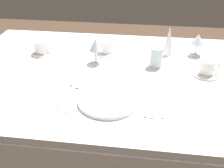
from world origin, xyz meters
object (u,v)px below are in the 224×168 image
object	(u,v)px
fork_outer	(73,96)
drink_tumbler	(156,57)
coffee_cup_far	(106,47)
wine_glass_left	(96,46)
napkin_folded	(169,41)
dinner_plate	(108,100)
fork_inner	(67,94)
spoon_dessert	(160,99)
coffee_cup_right	(42,47)
coffee_cup_left	(208,67)
wine_glass_centre	(198,40)
spoon_soup	(153,100)
dinner_knife	(146,102)

from	to	relation	value
fork_outer	drink_tumbler	bearing A→B (deg)	43.91
drink_tumbler	coffee_cup_far	bearing A→B (deg)	156.90
wine_glass_left	napkin_folded	distance (m)	0.44
dinner_plate	napkin_folded	xyz separation A→B (m)	(0.28, 0.54, 0.08)
fork_outer	wine_glass_left	distance (m)	0.37
fork_inner	spoon_dessert	bearing A→B (deg)	1.51
fork_outer	napkin_folded	world-z (taller)	napkin_folded
fork_inner	coffee_cup_right	world-z (taller)	coffee_cup_right
coffee_cup_left	napkin_folded	size ratio (longest dim) A/B	0.56
coffee_cup_left	wine_glass_left	bearing A→B (deg)	173.81
fork_outer	drink_tumbler	xyz separation A→B (m)	(0.37, 0.36, 0.05)
dinner_plate	spoon_dessert	distance (m)	0.23
wine_glass_centre	drink_tumbler	size ratio (longest dim) A/B	1.19
dinner_plate	drink_tumbler	distance (m)	0.43
dinner_plate	spoon_soup	distance (m)	0.20
dinner_plate	fork_inner	distance (m)	0.20
dinner_plate	dinner_knife	world-z (taller)	dinner_plate
spoon_soup	napkin_folded	xyz separation A→B (m)	(0.08, 0.50, 0.09)
spoon_dessert	dinner_knife	bearing A→B (deg)	-156.60
fork_inner	coffee_cup_left	world-z (taller)	coffee_cup_left
dinner_plate	wine_glass_left	distance (m)	0.40
wine_glass_left	fork_inner	bearing A→B (deg)	-102.64
coffee_cup_far	fork_outer	bearing A→B (deg)	-98.97
coffee_cup_right	drink_tumbler	bearing A→B (deg)	-6.37
spoon_soup	coffee_cup_far	distance (m)	0.55
coffee_cup_far	dinner_plate	bearing A→B (deg)	-80.12
fork_inner	dinner_knife	bearing A→B (deg)	-2.52
fork_outer	fork_inner	bearing A→B (deg)	156.33
spoon_dessert	wine_glass_centre	xyz separation A→B (m)	(0.22, 0.51, 0.09)
coffee_cup_right	coffee_cup_far	bearing A→B (deg)	7.62
fork_outer	fork_inner	size ratio (longest dim) A/B	0.99
coffee_cup_right	coffee_cup_far	size ratio (longest dim) A/B	1.13
dinner_plate	coffee_cup_right	distance (m)	0.65
coffee_cup_left	wine_glass_centre	bearing A→B (deg)	95.66
dinner_plate	fork_outer	size ratio (longest dim) A/B	1.21
dinner_plate	wine_glass_left	xyz separation A→B (m)	(-0.12, 0.37, 0.09)
fork_outer	wine_glass_centre	distance (m)	0.81
fork_outer	drink_tumbler	world-z (taller)	drink_tumbler
dinner_knife	wine_glass_centre	bearing A→B (deg)	62.33
fork_outer	spoon_soup	size ratio (longest dim) A/B	1.05
fork_outer	fork_inner	xyz separation A→B (m)	(-0.04, 0.02, 0.00)
wine_glass_left	drink_tumbler	distance (m)	0.34
napkin_folded	drink_tumbler	bearing A→B (deg)	-113.38
spoon_dessert	coffee_cup_left	bearing A→B (deg)	47.43
drink_tumbler	napkin_folded	distance (m)	0.18
spoon_soup	drink_tumbler	world-z (taller)	drink_tumbler
coffee_cup_right	coffee_cup_far	distance (m)	0.38
coffee_cup_right	fork_outer	bearing A→B (deg)	-55.03
spoon_soup	coffee_cup_right	bearing A→B (deg)	148.01
drink_tumbler	coffee_cup_right	bearing A→B (deg)	173.63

